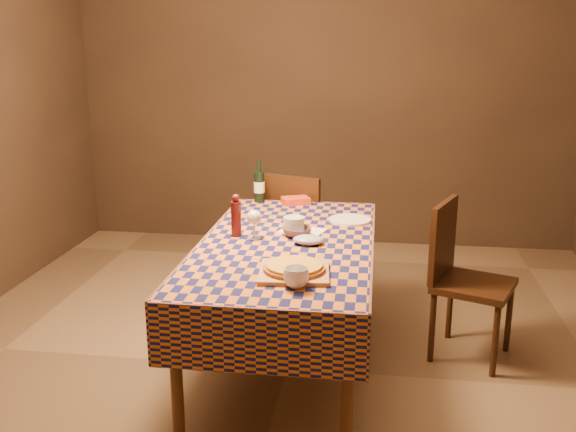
{
  "coord_description": "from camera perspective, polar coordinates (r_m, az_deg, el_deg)",
  "views": [
    {
      "loc": [
        0.47,
        -3.3,
        1.82
      ],
      "look_at": [
        0.0,
        0.05,
        0.9
      ],
      "focal_mm": 40.0,
      "sensor_mm": 36.0,
      "label": 1
    }
  ],
  "objects": [
    {
      "name": "flour_bag",
      "position": [
        3.45,
        1.82,
        -2.13
      ],
      "size": [
        0.17,
        0.13,
        0.05
      ],
      "primitive_type": "ellipsoid",
      "rotation": [
        0.0,
        0.0,
        -0.05
      ],
      "color": "#919EBA",
      "rests_on": "dining_table"
    },
    {
      "name": "wine_bottle",
      "position": [
        4.34,
        -2.57,
        2.67
      ],
      "size": [
        0.1,
        0.1,
        0.29
      ],
      "color": "black",
      "rests_on": "dining_table"
    },
    {
      "name": "white_plate",
      "position": [
        3.91,
        5.52,
        -0.35
      ],
      "size": [
        0.28,
        0.28,
        0.01
      ],
      "primitive_type": "cylinder",
      "rotation": [
        0.0,
        0.0,
        0.12
      ],
      "color": "white",
      "rests_on": "dining_table"
    },
    {
      "name": "pizza",
      "position": [
        3.01,
        0.55,
        -4.57
      ],
      "size": [
        0.32,
        0.32,
        0.03
      ],
      "color": "brown",
      "rests_on": "cutting_board"
    },
    {
      "name": "flour_patch",
      "position": [
        3.69,
        1.29,
        -1.31
      ],
      "size": [
        0.28,
        0.25,
        0.0
      ],
      "primitive_type": "cube",
      "rotation": [
        0.0,
        0.0,
        -0.3
      ],
      "color": "white",
      "rests_on": "dining_table"
    },
    {
      "name": "wine_glass",
      "position": [
        3.52,
        -3.03,
        -0.21
      ],
      "size": [
        0.08,
        0.08,
        0.16
      ],
      "color": "silver",
      "rests_on": "dining_table"
    },
    {
      "name": "takeout_container",
      "position": [
        4.3,
        0.68,
        1.38
      ],
      "size": [
        0.21,
        0.18,
        0.04
      ],
      "primitive_type": "cube",
      "rotation": [
        0.0,
        0.0,
        0.4
      ],
      "color": "red",
      "rests_on": "dining_table"
    },
    {
      "name": "chair_far",
      "position": [
        4.6,
        0.97,
        -1.15
      ],
      "size": [
        0.54,
        0.54,
        0.93
      ],
      "color": "black",
      "rests_on": "ground"
    },
    {
      "name": "cutting_board",
      "position": [
        3.01,
        0.55,
        -5.0
      ],
      "size": [
        0.35,
        0.35,
        0.02
      ],
      "primitive_type": "cube",
      "rotation": [
        0.0,
        0.0,
        0.09
      ],
      "color": "#AA7650",
      "rests_on": "dining_table"
    },
    {
      "name": "pepper_mill",
      "position": [
        3.57,
        -4.63,
        -0.05
      ],
      "size": [
        0.07,
        0.07,
        0.24
      ],
      "color": "#4C1114",
      "rests_on": "dining_table"
    },
    {
      "name": "tumbler",
      "position": [
        2.85,
        0.73,
        -5.49
      ],
      "size": [
        0.14,
        0.14,
        0.09
      ],
      "primitive_type": "imported",
      "rotation": [
        0.0,
        0.0,
        -0.24
      ],
      "color": "white",
      "rests_on": "dining_table"
    },
    {
      "name": "dining_table",
      "position": [
        3.52,
        -0.11,
        -3.45
      ],
      "size": [
        0.94,
        1.84,
        0.77
      ],
      "color": "brown",
      "rests_on": "ground"
    },
    {
      "name": "chair_right",
      "position": [
        3.9,
        15.09,
        -4.76
      ],
      "size": [
        0.55,
        0.55,
        0.93
      ],
      "color": "black",
      "rests_on": "ground"
    },
    {
      "name": "room",
      "position": [
        3.37,
        -0.12,
        7.18
      ],
      "size": [
        5.0,
        5.1,
        2.7
      ],
      "color": "brown",
      "rests_on": "ground"
    },
    {
      "name": "deli_tub",
      "position": [
        3.62,
        0.53,
        -0.85
      ],
      "size": [
        0.15,
        0.15,
        0.1
      ],
      "primitive_type": "cylinder",
      "rotation": [
        0.0,
        0.0,
        0.39
      ],
      "color": "silver",
      "rests_on": "dining_table"
    },
    {
      "name": "bowl",
      "position": [
        3.58,
        0.81,
        -1.42
      ],
      "size": [
        0.19,
        0.19,
        0.05
      ],
      "primitive_type": "imported",
      "rotation": [
        0.0,
        0.0,
        -0.19
      ],
      "color": "#644B54",
      "rests_on": "dining_table"
    }
  ]
}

